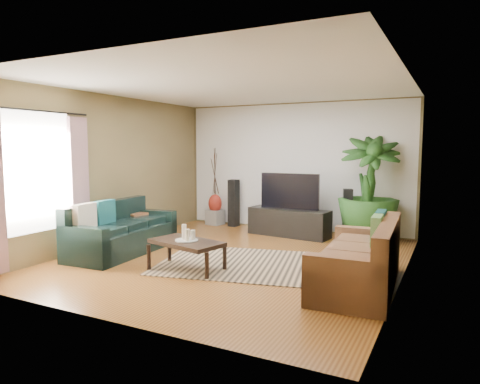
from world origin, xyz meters
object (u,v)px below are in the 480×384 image
Objects in this scene: coffee_table at (187,255)px; tv_stand at (289,222)px; sofa_right at (357,254)px; potted_plant at (368,189)px; speaker_left at (234,203)px; vase at (215,203)px; side_table at (137,226)px; pedestal at (215,217)px; speaker_right at (347,214)px; sofa_left at (123,228)px; television at (290,191)px.

coffee_table is 0.65× the size of tv_stand.
tv_stand is at bearing -147.26° from sofa_right.
potted_plant is at bearing -175.41° from sofa_right.
vase is at bearing -173.81° from speaker_left.
pedestal is at bearing 78.42° from side_table.
side_table is (-1.93, 1.19, 0.06)m from coffee_table.
pedestal is at bearing 158.04° from speaker_right.
vase is 2.23m from side_table.
potted_plant is 3.54m from pedestal.
sofa_left is at bearing -91.05° from pedestal.
sofa_left reaches higher than tv_stand.
potted_plant reaches higher than speaker_left.
television is at bearing -171.34° from potted_plant.
pedestal is (-1.96, 0.44, -0.11)m from tv_stand.
television is at bearing -12.05° from pedestal.
television reaches higher than vase.
coffee_table reaches higher than pedestal.
vase is at bearing 158.04° from speaker_right.
television reaches higher than coffee_table.
speaker_left is 2.46× the size of vase.
tv_stand is at bearing -10.34° from speaker_left.
coffee_table is at bearing -66.22° from pedestal.
speaker_left reaches higher than side_table.
speaker_left is at bearing 119.65° from coffee_table.
tv_stand is at bearing 93.84° from coffee_table.
coffee_table is 0.53× the size of potted_plant.
vase is 0.76× the size of side_table.
sofa_right is 4.68× the size of vase.
pedestal is 2.22m from side_table.
speaker_left is at bearing 176.27° from potted_plant.
pedestal is at bearing -173.81° from speaker_left.
tv_stand is 1.56m from speaker_left.
sofa_right is 4.87m from vase.
tv_stand is (0.48, 2.93, 0.06)m from coffee_table.
sofa_left is 3.61× the size of side_table.
television reaches higher than side_table.
coffee_table is 1.01× the size of speaker_left.
television is (0.00, 0.02, 0.63)m from tv_stand.
speaker_right is at bearing 76.62° from coffee_table.
potted_plant is (1.48, 0.23, 0.10)m from television.
coffee_table is at bearing -84.70° from sofa_right.
tv_stand is at bearing -12.61° from pedestal.
television is 3.61× the size of pedestal.
television is 2.14× the size of side_table.
speaker_right is at bearing 29.43° from side_table.
speaker_left is 3.15× the size of pedestal.
sofa_left is at bearing -128.19° from television.
vase is (-1.96, 0.42, -0.41)m from television.
television is at bearing -147.47° from sofa_right.
coffee_table is 1.09× the size of speaker_right.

